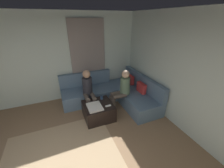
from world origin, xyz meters
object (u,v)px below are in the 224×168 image
ottoman (98,111)px  game_remote (108,106)px  sectional_couch (114,93)px  person_on_couch_side (88,89)px  coffee_mug (102,98)px  person_on_couch_back (122,89)px

ottoman → game_remote: 0.36m
sectional_couch → game_remote: sectional_couch is taller
person_on_couch_side → coffee_mug: bearing=138.3°
sectional_couch → person_on_couch_side: size_ratio=2.12×
ottoman → coffee_mug: size_ratio=8.00×
game_remote → person_on_couch_back: 0.70m
sectional_couch → person_on_couch_side: (0.15, -0.85, 0.38)m
person_on_couch_back → person_on_couch_side: bearing=70.3°
coffee_mug → game_remote: coffee_mug is taller
sectional_couch → ottoman: size_ratio=3.36×
person_on_couch_side → game_remote: bearing=117.0°
game_remote → coffee_mug: bearing=-174.3°
coffee_mug → person_on_couch_side: bearing=-131.7°
sectional_couch → ottoman: bearing=-48.9°
coffee_mug → person_on_couch_back: size_ratio=0.08×
sectional_couch → person_on_couch_back: 0.61m
ottoman → game_remote: size_ratio=5.07×
sectional_couch → person_on_couch_back: size_ratio=2.12×
sectional_couch → person_on_couch_side: 0.94m
sectional_couch → coffee_mug: sectional_couch is taller
ottoman → game_remote: game_remote is taller
coffee_mug → person_on_couch_side: size_ratio=0.08×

